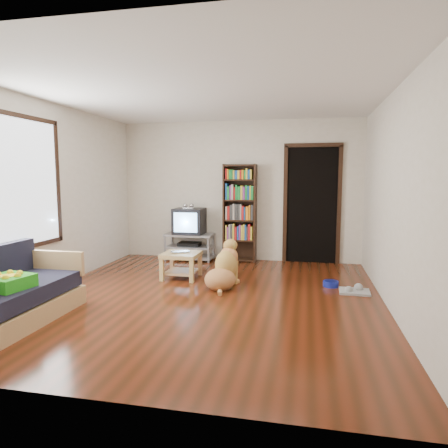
% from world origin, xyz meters
% --- Properties ---
extents(ground, '(5.00, 5.00, 0.00)m').
position_xyz_m(ground, '(0.00, 0.00, 0.00)').
color(ground, '#541F0E').
rests_on(ground, ground).
extents(ceiling, '(5.00, 5.00, 0.00)m').
position_xyz_m(ceiling, '(0.00, 0.00, 2.60)').
color(ceiling, white).
rests_on(ceiling, ground).
extents(wall_back, '(4.50, 0.00, 4.50)m').
position_xyz_m(wall_back, '(0.00, 2.50, 1.30)').
color(wall_back, silver).
rests_on(wall_back, ground).
extents(wall_front, '(4.50, 0.00, 4.50)m').
position_xyz_m(wall_front, '(0.00, -2.50, 1.30)').
color(wall_front, silver).
rests_on(wall_front, ground).
extents(wall_left, '(0.00, 5.00, 5.00)m').
position_xyz_m(wall_left, '(-2.25, 0.00, 1.30)').
color(wall_left, silver).
rests_on(wall_left, ground).
extents(wall_right, '(0.00, 5.00, 5.00)m').
position_xyz_m(wall_right, '(2.25, 0.00, 1.30)').
color(wall_right, silver).
rests_on(wall_right, ground).
extents(green_cushion, '(0.47, 0.47, 0.13)m').
position_xyz_m(green_cushion, '(-1.75, -1.43, 0.49)').
color(green_cushion, green).
rests_on(green_cushion, sofa).
extents(laptop, '(0.35, 0.31, 0.02)m').
position_xyz_m(laptop, '(-0.63, 0.88, 0.41)').
color(laptop, silver).
rests_on(laptop, coffee_table).
extents(dog_bowl, '(0.22, 0.22, 0.08)m').
position_xyz_m(dog_bowl, '(1.63, 0.88, 0.04)').
color(dog_bowl, navy).
rests_on(dog_bowl, ground).
extents(grey_rag, '(0.41, 0.34, 0.03)m').
position_xyz_m(grey_rag, '(1.93, 0.63, 0.01)').
color(grey_rag, gray).
rests_on(grey_rag, ground).
extents(window, '(0.03, 1.46, 1.70)m').
position_xyz_m(window, '(-2.23, -0.50, 1.50)').
color(window, white).
rests_on(window, wall_left).
extents(doorway, '(1.03, 0.05, 2.19)m').
position_xyz_m(doorway, '(1.35, 2.48, 1.12)').
color(doorway, black).
rests_on(doorway, wall_back).
extents(tv_stand, '(0.90, 0.45, 0.50)m').
position_xyz_m(tv_stand, '(-0.90, 2.25, 0.27)').
color(tv_stand, '#99999E').
rests_on(tv_stand, ground).
extents(crt_tv, '(0.55, 0.52, 0.58)m').
position_xyz_m(crt_tv, '(-0.90, 2.27, 0.74)').
color(crt_tv, black).
rests_on(crt_tv, tv_stand).
extents(bookshelf, '(0.60, 0.30, 1.80)m').
position_xyz_m(bookshelf, '(0.05, 2.34, 1.00)').
color(bookshelf, black).
rests_on(bookshelf, ground).
extents(sofa, '(0.80, 1.80, 0.80)m').
position_xyz_m(sofa, '(-1.87, -1.38, 0.26)').
color(sofa, tan).
rests_on(sofa, ground).
extents(coffee_table, '(0.55, 0.55, 0.40)m').
position_xyz_m(coffee_table, '(-0.63, 0.91, 0.28)').
color(coffee_table, tan).
rests_on(coffee_table, ground).
extents(dog, '(0.55, 0.85, 0.69)m').
position_xyz_m(dog, '(0.13, 0.56, 0.25)').
color(dog, '#B77D46').
rests_on(dog, ground).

